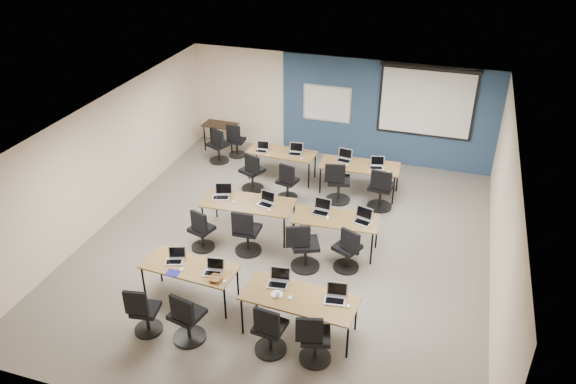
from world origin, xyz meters
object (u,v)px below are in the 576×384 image
(laptop_1, at_px, (214,269))
(spare_chair_a, at_px, (236,143))
(task_chair_8, at_px, (252,175))
(laptop_0, at_px, (175,258))
(training_table_front_left, at_px, (189,269))
(laptop_6, at_px, (321,209))
(laptop_2, at_px, (279,280))
(task_chair_10, at_px, (338,185))
(task_chair_6, at_px, (304,250))
(training_table_mid_right, at_px, (336,220))
(task_chair_1, at_px, (187,321))
(laptop_3, at_px, (336,296))
(task_chair_11, at_px, (380,192))
(training_table_front_right, at_px, (300,299))
(task_chair_3, at_px, (314,342))
(laptop_10, at_px, (344,158))
(whiteboard, at_px, (327,104))
(laptop_9, at_px, (295,151))
(utility_table, at_px, (220,127))
(task_chair_9, at_px, (287,184))
(laptop_11, at_px, (377,165))
(laptop_8, at_px, (262,149))
(task_chair_2, at_px, (269,333))
(task_chair_7, at_px, (348,252))
(projector_screen, at_px, (427,98))
(task_chair_5, at_px, (247,235))
(task_chair_4, at_px, (201,233))
(laptop_4, at_px, (222,194))
(spare_chair_b, at_px, (218,148))
(task_chair_0, at_px, (144,314))
(training_table_back_left, at_px, (282,154))
(training_table_mid_left, at_px, (248,204))
(laptop_5, at_px, (266,201))
(training_table_back_right, at_px, (360,167))
(laptop_7, at_px, (363,218))

(laptop_1, xyz_separation_m, spare_chair_a, (-1.94, 5.69, -0.40))
(task_chair_8, bearing_deg, laptop_0, -65.68)
(training_table_front_left, height_order, laptop_6, laptop_6)
(laptop_2, xyz_separation_m, task_chair_10, (0.05, 4.11, -0.36))
(laptop_2, bearing_deg, task_chair_6, 82.35)
(training_table_mid_right, height_order, task_chair_1, task_chair_1)
(laptop_3, bearing_deg, task_chair_11, 81.76)
(training_table_front_right, distance_m, task_chair_1, 1.84)
(task_chair_3, xyz_separation_m, laptop_6, (-0.73, 3.20, 0.39))
(laptop_3, xyz_separation_m, spare_chair_a, (-4.09, 5.74, -0.41))
(laptop_10, distance_m, task_chair_10, 0.81)
(task_chair_10, bearing_deg, whiteboard, 98.27)
(laptop_9, distance_m, utility_table, 2.70)
(task_chair_9, bearing_deg, laptop_11, 36.89)
(laptop_0, bearing_deg, task_chair_3, -35.75)
(laptop_8, distance_m, task_chair_11, 3.13)
(task_chair_1, distance_m, laptop_8, 5.77)
(task_chair_2, height_order, laptop_6, task_chair_2)
(training_table_front_left, distance_m, task_chair_7, 2.98)
(projector_screen, height_order, task_chair_5, projector_screen)
(task_chair_4, bearing_deg, laptop_4, 102.73)
(whiteboard, bearing_deg, task_chair_4, -103.99)
(spare_chair_b, bearing_deg, laptop_11, 17.92)
(laptop_3, relative_size, task_chair_6, 0.33)
(task_chair_1, height_order, task_chair_2, task_chair_1)
(task_chair_0, bearing_deg, task_chair_7, 34.85)
(laptop_10, bearing_deg, laptop_3, -69.52)
(training_table_back_left, height_order, spare_chair_b, spare_chair_b)
(task_chair_3, bearing_deg, training_table_mid_left, 111.63)
(task_chair_10, height_order, spare_chair_a, task_chair_10)
(task_chair_9, bearing_deg, task_chair_10, 25.51)
(laptop_3, height_order, laptop_11, laptop_3)
(training_table_front_right, bearing_deg, task_chair_9, 113.92)
(laptop_8, bearing_deg, laptop_6, -52.30)
(task_chair_2, xyz_separation_m, laptop_5, (-1.18, 3.19, 0.38))
(task_chair_4, bearing_deg, training_table_mid_left, 70.06)
(spare_chair_b, bearing_deg, training_table_front_left, -46.93)
(laptop_8, relative_size, utility_table, 0.33)
(training_table_back_right, distance_m, task_chair_11, 0.89)
(laptop_1, distance_m, task_chair_11, 4.70)
(laptop_1, height_order, spare_chair_b, spare_chair_b)
(laptop_7, bearing_deg, laptop_0, -125.39)
(task_chair_9, relative_size, spare_chair_a, 1.02)
(training_table_front_right, xyz_separation_m, laptop_10, (-0.41, 5.07, 0.11))
(laptop_1, bearing_deg, laptop_0, 163.68)
(laptop_0, relative_size, laptop_2, 0.90)
(training_table_mid_left, xyz_separation_m, task_chair_6, (1.46, -0.87, -0.26))
(laptop_3, height_order, task_chair_3, task_chair_3)
(laptop_10, distance_m, spare_chair_b, 3.45)
(task_chair_3, height_order, laptop_9, task_chair_3)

